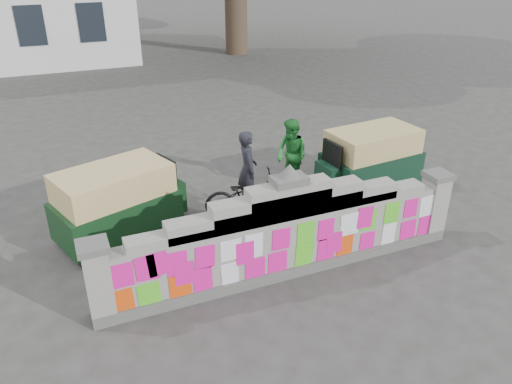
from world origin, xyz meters
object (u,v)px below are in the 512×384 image
pedestrian (292,155)px  rickshaw_left (119,202)px  cyclist_rider (248,180)px  cyclist_bike (248,195)px  rickshaw_right (369,159)px

pedestrian → rickshaw_left: size_ratio=0.62×
cyclist_rider → rickshaw_left: bearing=96.5°
cyclist_bike → pedestrian: size_ratio=1.09×
rickshaw_right → pedestrian: bearing=-27.7°
pedestrian → rickshaw_right: bearing=50.1°
cyclist_bike → rickshaw_left: size_ratio=0.68×
cyclist_rider → rickshaw_left: 2.52m
cyclist_rider → rickshaw_right: (2.99, 0.14, -0.07)m
cyclist_rider → rickshaw_right: size_ratio=0.62×
rickshaw_right → rickshaw_left: bearing=-5.9°
rickshaw_left → cyclist_bike: bearing=-23.2°
pedestrian → cyclist_bike: bearing=-77.6°
cyclist_rider → rickshaw_right: 3.00m
rickshaw_left → cyclist_rider: bearing=-23.2°
cyclist_rider → pedestrian: bearing=-49.3°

